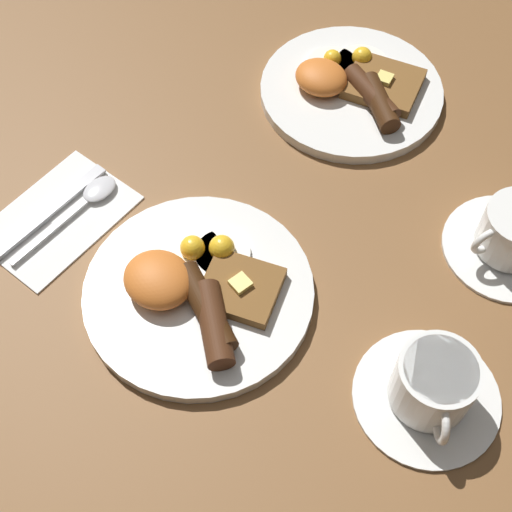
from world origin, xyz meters
The scene contains 7 objects.
ground_plane centered at (0.00, 0.00, 0.00)m, with size 3.00×3.00×0.00m, color brown.
breakfast_plate_near centered at (0.00, 0.00, 0.01)m, with size 0.26×0.26×0.05m.
breakfast_plate_far centered at (-0.03, 0.37, 0.01)m, with size 0.24×0.24×0.05m.
teacup_near centered at (0.26, 0.05, 0.03)m, with size 0.15×0.15×0.07m.
napkin centered at (-0.20, -0.02, 0.00)m, with size 0.12×0.17×0.01m, color white.
knife centered at (-0.22, -0.03, 0.01)m, with size 0.03×0.17×0.01m.
spoon centered at (-0.19, 0.02, 0.01)m, with size 0.03×0.16×0.01m.
Camera 1 is at (0.29, -0.28, 0.69)m, focal length 50.00 mm.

